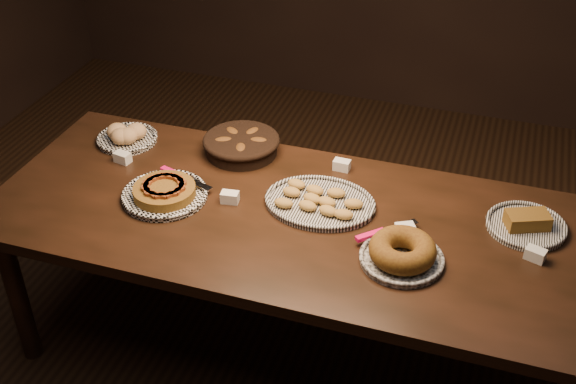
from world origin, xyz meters
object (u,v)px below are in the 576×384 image
(buffet_table, at_px, (290,230))
(apple_tart_plate, at_px, (165,192))
(madeleine_platter, at_px, (319,202))
(bundt_cake_plate, at_px, (402,253))

(buffet_table, distance_m, apple_tart_plate, 0.53)
(madeleine_platter, relative_size, bundt_cake_plate, 1.14)
(buffet_table, xyz_separation_m, bundt_cake_plate, (0.46, -0.14, 0.11))
(madeleine_platter, distance_m, bundt_cake_plate, 0.45)
(buffet_table, distance_m, bundt_cake_plate, 0.50)
(apple_tart_plate, height_order, madeleine_platter, apple_tart_plate)
(madeleine_platter, height_order, bundt_cake_plate, bundt_cake_plate)
(apple_tart_plate, xyz_separation_m, madeleine_platter, (0.61, 0.14, -0.01))
(apple_tart_plate, relative_size, madeleine_platter, 0.79)
(apple_tart_plate, distance_m, madeleine_platter, 0.62)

